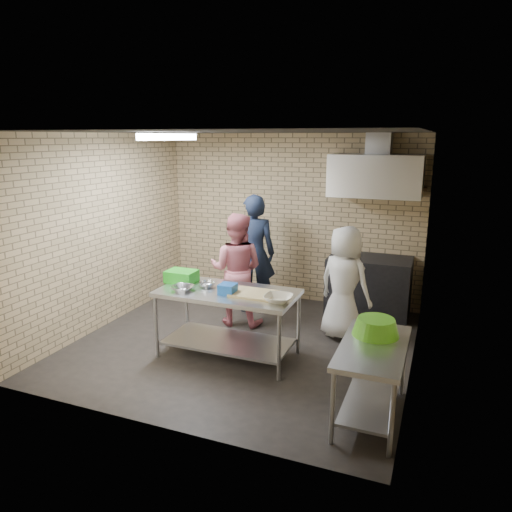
{
  "coord_description": "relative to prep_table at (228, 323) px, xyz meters",
  "views": [
    {
      "loc": [
        2.3,
        -5.34,
        2.64
      ],
      "look_at": [
        0.1,
        0.2,
        1.15
      ],
      "focal_mm": 33.5,
      "sensor_mm": 36.0,
      "label": 1
    }
  ],
  "objects": [
    {
      "name": "right_wall",
      "position": [
        2.14,
        0.38,
        0.93
      ],
      "size": [
        0.06,
        4.0,
        2.7
      ],
      "primitive_type": "cube",
      "color": "tan",
      "rests_on": "ground"
    },
    {
      "name": "ceramic_bowl",
      "position": [
        0.7,
        -0.15,
        0.46
      ],
      "size": [
        0.34,
        0.34,
        0.08
      ],
      "primitive_type": "imported",
      "rotation": [
        0.0,
        0.0,
        0.05
      ],
      "color": "beige",
      "rests_on": "prep_table"
    },
    {
      "name": "fluorescent_fixture",
      "position": [
        -0.96,
        0.38,
        2.22
      ],
      "size": [
        0.1,
        1.25,
        0.08
      ],
      "primitive_type": "cube",
      "color": "white",
      "rests_on": "ceiling"
    },
    {
      "name": "side_counter",
      "position": [
        1.84,
        -0.72,
        -0.04
      ],
      "size": [
        0.6,
        1.2,
        0.75
      ],
      "primitive_type": "cube",
      "color": "silver",
      "rests_on": "floor"
    },
    {
      "name": "mixing_bowl_a",
      "position": [
        -0.5,
        -0.2,
        0.45
      ],
      "size": [
        0.27,
        0.27,
        0.06
      ],
      "primitive_type": "imported",
      "rotation": [
        0.0,
        0.0,
        0.05
      ],
      "color": "silver",
      "rests_on": "prep_table"
    },
    {
      "name": "ceiling",
      "position": [
        0.04,
        0.38,
        2.28
      ],
      "size": [
        4.2,
        4.2,
        0.0
      ],
      "primitive_type": "plane",
      "rotation": [
        3.14,
        0.0,
        0.0
      ],
      "color": "black",
      "rests_on": "ground"
    },
    {
      "name": "bottle_red",
      "position": [
        1.44,
        2.27,
        1.61
      ],
      "size": [
        0.07,
        0.07,
        0.18
      ],
      "primitive_type": "cylinder",
      "color": "#B22619",
      "rests_on": "wall_shelf"
    },
    {
      "name": "green_basin",
      "position": [
        1.82,
        -0.47,
        0.42
      ],
      "size": [
        0.46,
        0.46,
        0.17
      ],
      "primitive_type": null,
      "color": "#59C626",
      "rests_on": "side_counter"
    },
    {
      "name": "woman_white",
      "position": [
        1.2,
        1.07,
        0.35
      ],
      "size": [
        0.87,
        0.73,
        1.53
      ],
      "primitive_type": "imported",
      "rotation": [
        0.0,
        0.0,
        2.77
      ],
      "color": "silver",
      "rests_on": "floor"
    },
    {
      "name": "mixing_bowl_b",
      "position": [
        -0.3,
        0.05,
        0.45
      ],
      "size": [
        0.21,
        0.21,
        0.06
      ],
      "primitive_type": "imported",
      "rotation": [
        0.0,
        0.0,
        0.05
      ],
      "color": "silver",
      "rests_on": "prep_table"
    },
    {
      "name": "range_hood",
      "position": [
        1.39,
        2.08,
        1.68
      ],
      "size": [
        1.3,
        0.6,
        0.6
      ],
      "primitive_type": "cube",
      "color": "silver",
      "rests_on": "back_wall"
    },
    {
      "name": "floor",
      "position": [
        0.04,
        0.38,
        -0.42
      ],
      "size": [
        4.2,
        4.2,
        0.0
      ],
      "primitive_type": "plane",
      "color": "black",
      "rests_on": "ground"
    },
    {
      "name": "prep_table",
      "position": [
        0.0,
        0.0,
        0.0
      ],
      "size": [
        1.68,
        0.84,
        0.84
      ],
      "primitive_type": "cube",
      "color": "silver",
      "rests_on": "floor"
    },
    {
      "name": "cutting_board",
      "position": [
        0.35,
        -0.02,
        0.43
      ],
      "size": [
        0.51,
        0.39,
        0.03
      ],
      "primitive_type": "cube",
      "color": "tan",
      "rests_on": "prep_table"
    },
    {
      "name": "woman_pink",
      "position": [
        -0.33,
        1.01,
        0.39
      ],
      "size": [
        0.86,
        0.71,
        1.62
      ],
      "primitive_type": "imported",
      "rotation": [
        0.0,
        0.0,
        3.27
      ],
      "color": "#CE6D7C",
      "rests_on": "floor"
    },
    {
      "name": "left_wall",
      "position": [
        -2.06,
        0.38,
        0.93
      ],
      "size": [
        0.06,
        4.0,
        2.7
      ],
      "primitive_type": "cube",
      "color": "tan",
      "rests_on": "ground"
    },
    {
      "name": "bottle_green",
      "position": [
        1.84,
        2.27,
        1.6
      ],
      "size": [
        0.06,
        0.06,
        0.15
      ],
      "primitive_type": "cylinder",
      "color": "green",
      "rests_on": "wall_shelf"
    },
    {
      "name": "hood_duct",
      "position": [
        1.39,
        2.23,
        2.13
      ],
      "size": [
        0.35,
        0.3,
        0.3
      ],
      "primitive_type": "cube",
      "color": "#A5A8AD",
      "rests_on": "back_wall"
    },
    {
      "name": "blue_tub",
      "position": [
        0.05,
        -0.1,
        0.48
      ],
      "size": [
        0.19,
        0.19,
        0.12
      ],
      "primitive_type": "cube",
      "color": "#1756AD",
      "rests_on": "prep_table"
    },
    {
      "name": "wall_shelf",
      "position": [
        1.69,
        2.27,
        1.5
      ],
      "size": [
        0.8,
        0.2,
        0.04
      ],
      "primitive_type": "cube",
      "color": "#3F2B19",
      "rests_on": "back_wall"
    },
    {
      "name": "man_navy",
      "position": [
        -0.3,
        1.59,
        0.49
      ],
      "size": [
        0.78,
        0.64,
        1.82
      ],
      "primitive_type": "imported",
      "rotation": [
        0.0,
        0.0,
        3.51
      ],
      "color": "black",
      "rests_on": "floor"
    },
    {
      "name": "back_wall",
      "position": [
        0.04,
        2.38,
        0.93
      ],
      "size": [
        4.2,
        0.06,
        2.7
      ],
      "primitive_type": "cube",
      "color": "tan",
      "rests_on": "ground"
    },
    {
      "name": "stove",
      "position": [
        1.39,
        2.03,
        0.03
      ],
      "size": [
        1.2,
        0.7,
        0.9
      ],
      "primitive_type": "cube",
      "color": "black",
      "rests_on": "floor"
    },
    {
      "name": "green_crate",
      "position": [
        -0.7,
        0.12,
        0.49
      ],
      "size": [
        0.37,
        0.28,
        0.15
      ],
      "primitive_type": "cube",
      "color": "green",
      "rests_on": "prep_table"
    },
    {
      "name": "front_wall",
      "position": [
        0.04,
        -1.62,
        0.93
      ],
      "size": [
        4.2,
        0.06,
        2.7
      ],
      "primitive_type": "cube",
      "color": "tan",
      "rests_on": "ground"
    }
  ]
}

